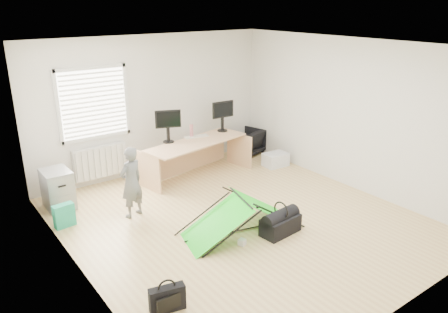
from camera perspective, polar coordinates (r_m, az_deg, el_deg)
ground at (r=7.02m, az=1.96°, el=-8.21°), size 5.50×5.50×0.00m
back_wall at (r=8.75m, az=-9.24°, el=6.66°), size 5.00×0.02×2.70m
window at (r=8.20m, az=-16.67°, el=6.66°), size 1.20×0.06×1.20m
radiator at (r=8.47m, az=-15.85°, el=-0.64°), size 1.00×0.12×0.60m
desk at (r=8.54m, az=-3.54°, el=-0.36°), size 2.22×1.06×0.73m
filing_cabinet at (r=7.79m, az=-20.90°, el=-4.00°), size 0.43×0.57×0.66m
monitor_left at (r=8.36m, az=-7.32°, el=3.38°), size 0.49×0.28×0.46m
monitor_right at (r=9.03m, az=-0.22°, el=4.76°), size 0.49×0.13×0.46m
keyboard at (r=8.71m, az=-3.64°, el=2.64°), size 0.50×0.26×0.02m
thermos at (r=8.67m, az=-4.28°, el=3.36°), size 0.09×0.09×0.26m
office_chair at (r=9.89m, az=3.18°, el=1.97°), size 0.73×0.75×0.56m
person at (r=7.04m, az=-12.01°, el=-3.32°), size 0.49×0.39×1.17m
kite at (r=6.57m, az=2.20°, el=-7.60°), size 1.91×1.19×0.55m
storage_crate at (r=9.22m, az=6.74°, el=-0.41°), size 0.51×0.38×0.28m
tote_bag at (r=7.17m, az=-20.15°, el=-7.25°), size 0.32×0.17×0.37m
laptop_bag at (r=5.15m, az=-7.42°, el=-17.95°), size 0.42×0.21×0.30m
white_box at (r=6.33m, az=2.38°, el=-11.11°), size 0.12×0.12×0.09m
duffel_bag at (r=6.63m, az=7.37°, el=-8.88°), size 0.64×0.37×0.27m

